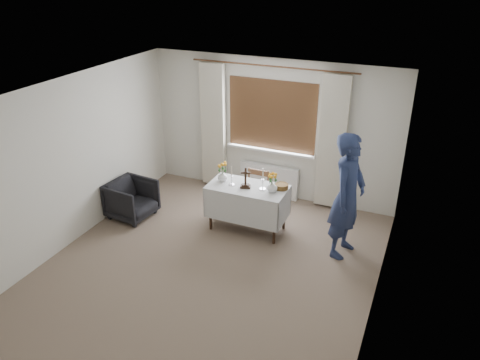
% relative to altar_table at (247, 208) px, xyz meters
% --- Properties ---
extents(ground, '(5.00, 5.00, 0.00)m').
position_rel_altar_table_xyz_m(ground, '(-0.09, -1.16, -0.38)').
color(ground, '#87725D').
rests_on(ground, ground).
extents(altar_table, '(1.24, 0.64, 0.76)m').
position_rel_altar_table_xyz_m(altar_table, '(0.00, 0.00, 0.00)').
color(altar_table, silver).
rests_on(altar_table, ground).
extents(wooden_chair, '(0.40, 0.40, 0.86)m').
position_rel_altar_table_xyz_m(wooden_chair, '(-0.01, 0.32, 0.05)').
color(wooden_chair, '#58301E').
rests_on(wooden_chair, ground).
extents(armchair, '(0.77, 0.75, 0.64)m').
position_rel_altar_table_xyz_m(armchair, '(-1.94, -0.39, -0.06)').
color(armchair, black).
rests_on(armchair, ground).
extents(person, '(0.58, 0.76, 1.87)m').
position_rel_altar_table_xyz_m(person, '(1.55, -0.05, 0.56)').
color(person, navy).
rests_on(person, ground).
extents(radiator, '(1.10, 0.10, 0.60)m').
position_rel_altar_table_xyz_m(radiator, '(-0.09, 1.26, -0.08)').
color(radiator, white).
rests_on(radiator, ground).
extents(wooden_cross, '(0.18, 0.15, 0.33)m').
position_rel_altar_table_xyz_m(wooden_cross, '(-0.02, -0.04, 0.55)').
color(wooden_cross, black).
rests_on(wooden_cross, altar_table).
extents(candlestick_left, '(0.12, 0.12, 0.32)m').
position_rel_altar_table_xyz_m(candlestick_left, '(-0.26, -0.04, 0.54)').
color(candlestick_left, silver).
rests_on(candlestick_left, altar_table).
extents(candlestick_right, '(0.12, 0.12, 0.35)m').
position_rel_altar_table_xyz_m(candlestick_right, '(0.25, 0.01, 0.56)').
color(candlestick_right, silver).
rests_on(candlestick_right, altar_table).
extents(flower_vase_left, '(0.20, 0.20, 0.17)m').
position_rel_altar_table_xyz_m(flower_vase_left, '(-0.45, 0.04, 0.46)').
color(flower_vase_left, white).
rests_on(flower_vase_left, altar_table).
extents(flower_vase_right, '(0.21, 0.21, 0.17)m').
position_rel_altar_table_xyz_m(flower_vase_right, '(0.41, -0.02, 0.47)').
color(flower_vase_right, white).
rests_on(flower_vase_right, altar_table).
extents(wicker_basket, '(0.27, 0.27, 0.08)m').
position_rel_altar_table_xyz_m(wicker_basket, '(0.51, 0.15, 0.42)').
color(wicker_basket, brown).
rests_on(wicker_basket, altar_table).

